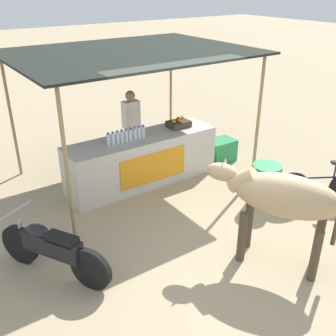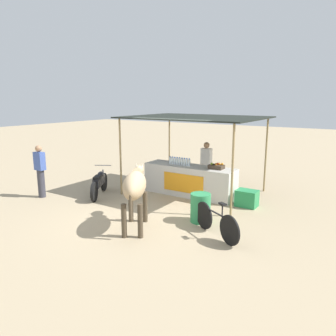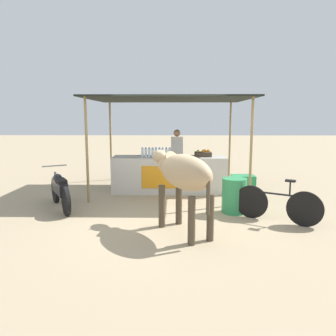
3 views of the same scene
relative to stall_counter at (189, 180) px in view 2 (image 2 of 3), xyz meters
The scene contains 12 objects.
ground_plane 2.25m from the stall_counter, 90.00° to the right, with size 60.00×60.00×0.00m, color tan.
stall_counter is the anchor object (origin of this frame).
stall_awning 1.94m from the stall_counter, 90.00° to the left, with size 4.20×3.20×2.50m.
water_bottle_row 0.69m from the stall_counter, behind, with size 0.79×0.07×0.25m.
fruit_crate 1.06m from the stall_counter, ahead, with size 0.44×0.32×0.18m.
vendor_behind_counter 0.86m from the stall_counter, 74.51° to the left, with size 0.34×0.22×1.65m.
cooler_box 1.97m from the stall_counter, ahead, with size 0.60×0.44×0.48m, color #268C4C.
water_barrel 2.36m from the stall_counter, 53.93° to the right, with size 0.51×0.51×0.74m, color #2D8C51.
cow 3.17m from the stall_counter, 84.94° to the right, with size 1.24×1.75×1.44m.
motorcycle_parked 2.89m from the stall_counter, 145.98° to the right, with size 1.00×1.60×0.90m.
bicycle_leaning 3.28m from the stall_counter, 50.15° to the right, with size 1.45×0.88×0.85m.
passerby_on_street 4.69m from the stall_counter, 144.09° to the right, with size 0.34×0.22×1.65m.
Camera 2 is at (4.97, -6.72, 3.06)m, focal length 35.00 mm.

